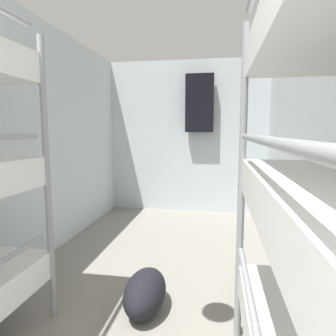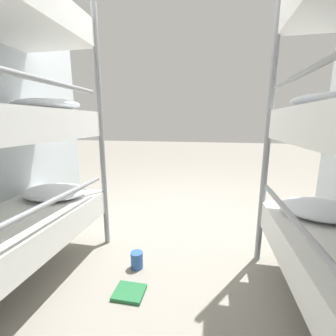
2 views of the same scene
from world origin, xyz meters
The scene contains 3 objects.
wall_back centered at (0.00, 5.37, 1.23)m, with size 2.69×0.06×2.47m.
duffel_bag centered at (-0.01, 2.45, 0.15)m, with size 0.30×0.54×0.30m.
hanging_coat centered at (0.20, 5.22, 1.77)m, with size 0.44×0.12×0.90m.
Camera 1 is at (0.50, 0.43, 1.33)m, focal length 32.00 mm.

